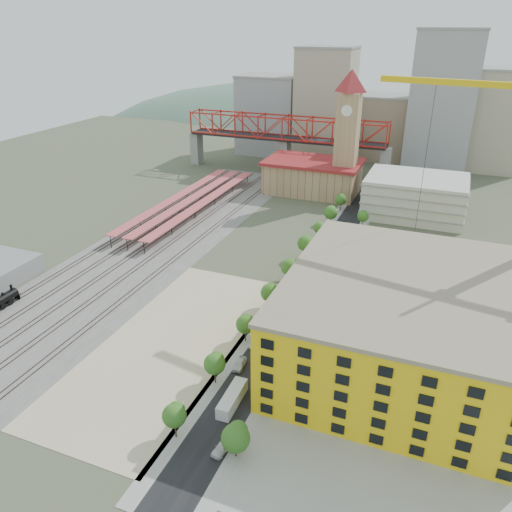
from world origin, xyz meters
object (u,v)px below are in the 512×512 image
at_px(clock_tower, 348,124).
at_px(car_0, 240,364).
at_px(site_trailer_d, 297,299).
at_px(construction_building, 401,322).
at_px(site_trailer_a, 232,399).
at_px(site_trailer_b, 271,339).
at_px(site_trailer_c, 283,319).

bearing_deg(clock_tower, car_0, -87.49).
height_order(clock_tower, site_trailer_d, clock_tower).
height_order(construction_building, car_0, construction_building).
bearing_deg(site_trailer_d, site_trailer_a, -73.43).
bearing_deg(construction_building, clock_tower, 108.78).
distance_m(site_trailer_b, site_trailer_c, 8.37).
height_order(clock_tower, site_trailer_c, clock_tower).
bearing_deg(car_0, site_trailer_b, 67.32).
bearing_deg(site_trailer_a, car_0, 104.62).
relative_size(site_trailer_c, site_trailer_d, 1.13).
bearing_deg(construction_building, site_trailer_a, -136.99).
relative_size(clock_tower, site_trailer_b, 5.57).
relative_size(clock_tower, construction_building, 1.03).
distance_m(site_trailer_a, site_trailer_c, 28.68).
distance_m(clock_tower, construction_building, 107.36).
bearing_deg(car_0, site_trailer_d, 78.06).
bearing_deg(construction_building, car_0, -154.34).
xyz_separation_m(clock_tower, car_0, (5.00, -113.93, -27.89)).
xyz_separation_m(site_trailer_a, site_trailer_b, (0.00, 20.31, -0.01)).
bearing_deg(site_trailer_b, clock_tower, 98.83).
bearing_deg(car_0, construction_building, 19.71).
bearing_deg(car_0, clock_tower, 86.56).
xyz_separation_m(construction_building, site_trailer_c, (-26.00, 4.43, -8.05)).
bearing_deg(site_trailer_a, clock_tower, 92.10).
bearing_deg(site_trailer_c, car_0, -119.17).
height_order(construction_building, site_trailer_d, construction_building).
distance_m(site_trailer_c, site_trailer_d, 10.24).
distance_m(construction_building, site_trailer_d, 30.96).
distance_m(clock_tower, site_trailer_c, 99.72).
bearing_deg(site_trailer_b, construction_building, 13.07).
height_order(site_trailer_b, car_0, site_trailer_b).
height_order(site_trailer_a, site_trailer_d, site_trailer_a).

